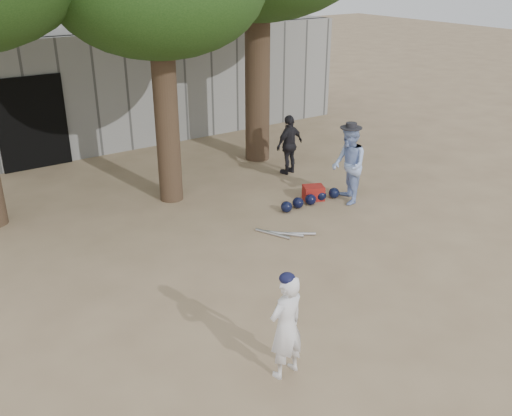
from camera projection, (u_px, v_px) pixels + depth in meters
ground at (260, 297)px, 8.57m from camera, size 70.00×70.00×0.00m
boy_player at (286, 327)px, 6.72m from camera, size 0.54×0.39×1.37m
spectator_blue at (349, 165)px, 11.60m from camera, size 0.89×0.98×1.62m
spectator_dark at (289, 145)px, 13.25m from camera, size 0.87×0.49×1.40m
red_bag at (313, 193)px, 11.98m from camera, size 0.51×0.46×0.30m
back_building at (51, 83)px, 15.82m from camera, size 16.00×5.24×3.00m
helmet_row at (310, 199)px, 11.74m from camera, size 1.51×0.31×0.23m
bat_pile at (284, 234)px, 10.48m from camera, size 0.85×0.81×0.06m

